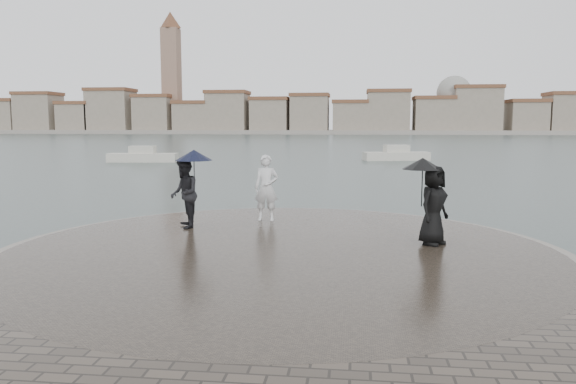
# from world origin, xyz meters

# --- Properties ---
(ground) EXTENTS (400.00, 400.00, 0.00)m
(ground) POSITION_xyz_m (0.00, 0.00, 0.00)
(ground) COLOR #2B3835
(ground) RESTS_ON ground
(kerb_ring) EXTENTS (12.50, 12.50, 0.32)m
(kerb_ring) POSITION_xyz_m (0.00, 3.50, 0.16)
(kerb_ring) COLOR gray
(kerb_ring) RESTS_ON ground
(quay_tip) EXTENTS (11.90, 11.90, 0.36)m
(quay_tip) POSITION_xyz_m (0.00, 3.50, 0.18)
(quay_tip) COLOR #2D261E
(quay_tip) RESTS_ON ground
(statue) EXTENTS (0.69, 0.46, 1.85)m
(statue) POSITION_xyz_m (-0.88, 7.04, 1.29)
(statue) COLOR silver
(statue) RESTS_ON quay_tip
(visitor_left) EXTENTS (1.21, 1.12, 2.04)m
(visitor_left) POSITION_xyz_m (-2.78, 5.69, 1.46)
(visitor_left) COLOR black
(visitor_left) RESTS_ON quay_tip
(visitor_right) EXTENTS (1.21, 1.09, 1.95)m
(visitor_right) POSITION_xyz_m (3.29, 4.36, 1.44)
(visitor_right) COLOR black
(visitor_right) RESTS_ON quay_tip
(far_skyline) EXTENTS (260.00, 20.00, 37.00)m
(far_skyline) POSITION_xyz_m (-6.29, 160.71, 5.61)
(far_skyline) COLOR gray
(far_skyline) RESTS_ON ground
(boats) EXTENTS (26.20, 7.08, 1.50)m
(boats) POSITION_xyz_m (-5.22, 37.51, 0.38)
(boats) COLOR beige
(boats) RESTS_ON ground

